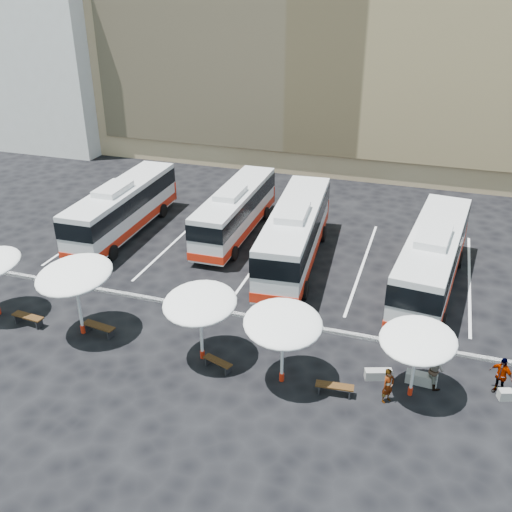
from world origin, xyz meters
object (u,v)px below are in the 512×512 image
(bus_3, at_px, (432,258))
(sunshade_4, at_px, (418,340))
(bus_0, at_px, (123,207))
(bus_1, at_px, (235,210))
(passenger_2, at_px, (501,375))
(wood_bench_1, at_px, (99,327))
(passenger_1, at_px, (436,369))
(wood_bench_2, at_px, (218,362))
(conc_bench_1, at_px, (421,379))
(sunshade_1, at_px, (74,275))
(wood_bench_3, at_px, (335,387))
(conc_bench_0, at_px, (378,374))
(sunshade_2, at_px, (200,303))
(conc_bench_2, at_px, (512,395))
(bus_2, at_px, (295,233))
(wood_bench_0, at_px, (28,318))
(passenger_0, at_px, (388,386))
(sunshade_3, at_px, (283,324))

(bus_3, relative_size, sunshade_4, 3.17)
(bus_0, relative_size, bus_1, 1.06)
(sunshade_4, bearing_deg, passenger_2, 20.82)
(bus_1, relative_size, wood_bench_1, 6.27)
(passenger_1, bearing_deg, wood_bench_2, 63.17)
(bus_1, relative_size, passenger_1, 6.32)
(conc_bench_1, bearing_deg, wood_bench_1, -175.97)
(wood_bench_1, distance_m, conc_bench_1, 14.89)
(sunshade_1, xyz_separation_m, conc_bench_1, (15.68, 1.17, -2.91))
(sunshade_1, distance_m, conc_bench_1, 15.99)
(wood_bench_3, distance_m, passenger_1, 4.30)
(conc_bench_0, relative_size, passenger_2, 0.67)
(bus_1, distance_m, passenger_1, 17.73)
(passenger_1, bearing_deg, sunshade_2, 59.27)
(passenger_1, bearing_deg, passenger_2, -118.35)
(conc_bench_0, xyz_separation_m, passenger_1, (2.27, 0.24, 0.64))
(sunshade_2, height_order, conc_bench_2, sunshade_2)
(wood_bench_2, relative_size, conc_bench_0, 1.27)
(passenger_1, bearing_deg, bus_3, -33.15)
(wood_bench_3, xyz_separation_m, conc_bench_1, (3.34, 1.83, -0.12))
(bus_2, distance_m, wood_bench_0, 15.10)
(wood_bench_0, bearing_deg, sunshade_2, 1.07)
(bus_0, bearing_deg, conc_bench_2, -23.99)
(conc_bench_2, relative_size, passenger_2, 0.66)
(conc_bench_2, bearing_deg, wood_bench_2, -171.05)
(sunshade_4, distance_m, passenger_2, 4.09)
(wood_bench_2, relative_size, wood_bench_3, 0.91)
(wood_bench_1, height_order, wood_bench_3, wood_bench_1)
(sunshade_2, distance_m, passenger_0, 8.45)
(wood_bench_3, bearing_deg, conc_bench_1, 28.79)
(wood_bench_0, relative_size, wood_bench_1, 1.00)
(sunshade_4, distance_m, conc_bench_1, 2.62)
(bus_1, bearing_deg, passenger_1, -42.77)
(bus_1, xyz_separation_m, sunshade_1, (-3.05, -13.06, 1.41))
(bus_3, bearing_deg, bus_0, -178.60)
(sunshade_3, bearing_deg, bus_3, 61.41)
(bus_1, relative_size, sunshade_2, 3.08)
(conc_bench_1, height_order, conc_bench_2, conc_bench_1)
(wood_bench_0, bearing_deg, wood_bench_2, -1.92)
(bus_1, bearing_deg, wood_bench_1, -100.43)
(bus_1, bearing_deg, passenger_2, -36.84)
(sunshade_2, distance_m, sunshade_3, 3.84)
(bus_3, height_order, conc_bench_1, bus_3)
(wood_bench_1, bearing_deg, bus_0, 113.89)
(bus_1, height_order, conc_bench_0, bus_1)
(conc_bench_1, distance_m, conc_bench_2, 3.57)
(conc_bench_2, height_order, passenger_1, passenger_1)
(passenger_2, bearing_deg, bus_3, 144.34)
(sunshade_4, distance_m, wood_bench_3, 3.88)
(wood_bench_1, xyz_separation_m, passenger_1, (15.36, 1.06, 0.46))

